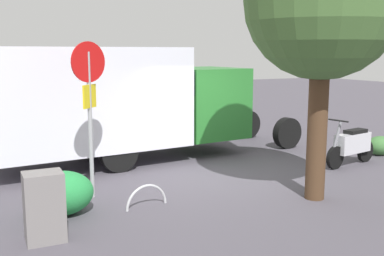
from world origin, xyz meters
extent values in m
plane|color=#4A454F|center=(0.00, 0.00, 0.00)|extent=(60.00, 60.00, 0.00)
cylinder|color=black|center=(2.01, -1.51, 0.45)|extent=(0.92, 0.31, 0.90)
cylinder|color=black|center=(2.14, -3.41, 0.45)|extent=(0.92, 0.31, 0.90)
cylinder|color=black|center=(-3.24, -1.89, 0.45)|extent=(0.92, 0.31, 0.90)
cylinder|color=black|center=(-3.10, -3.79, 0.45)|extent=(0.92, 0.31, 0.90)
cube|color=silver|center=(2.47, -2.43, 1.68)|extent=(4.90, 2.54, 2.46)
cube|color=#27722B|center=(-0.90, -2.68, 1.40)|extent=(1.95, 2.22, 1.90)
cube|color=black|center=(-0.90, -2.68, 2.00)|extent=(1.95, 2.07, 0.60)
cylinder|color=black|center=(-2.72, 0.60, 0.28)|extent=(0.57, 0.19, 0.56)
cylinder|color=black|center=(-3.95, 0.39, 0.28)|extent=(0.57, 0.19, 0.56)
cube|color=silver|center=(-3.38, 0.49, 0.56)|extent=(1.14, 0.50, 0.48)
cube|color=black|center=(-3.48, 0.47, 0.83)|extent=(0.68, 0.38, 0.12)
cylinder|color=slate|center=(-2.77, 0.59, 0.83)|extent=(0.29, 0.12, 0.69)
cylinder|color=black|center=(-2.77, 0.59, 1.18)|extent=(0.13, 0.55, 0.04)
cylinder|color=#9E9EA3|center=(3.08, 0.11, 1.40)|extent=(0.08, 0.08, 2.80)
cylinder|color=red|center=(3.08, 0.13, 2.61)|extent=(0.71, 0.32, 0.76)
cube|color=yellow|center=(3.08, 0.13, 1.97)|extent=(0.33, 0.33, 0.44)
cylinder|color=#47301E|center=(-0.73, 2.14, 1.35)|extent=(0.37, 0.37, 2.71)
sphere|color=#406330|center=(-0.73, 2.14, 3.71)|extent=(2.87, 2.87, 2.87)
cube|color=slate|center=(4.27, 1.89, 0.53)|extent=(0.58, 0.48, 1.05)
torus|color=#B7B7BC|center=(2.35, 1.14, 0.00)|extent=(0.85, 0.17, 0.85)
ellipsoid|color=#278B43|center=(3.82, 0.85, 0.38)|extent=(1.13, 0.92, 0.77)
ellipsoid|color=#3B6B35|center=(-4.93, -0.01, 0.26)|extent=(0.76, 0.62, 0.52)
camera|label=1|loc=(5.32, 8.81, 2.82)|focal=43.65mm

